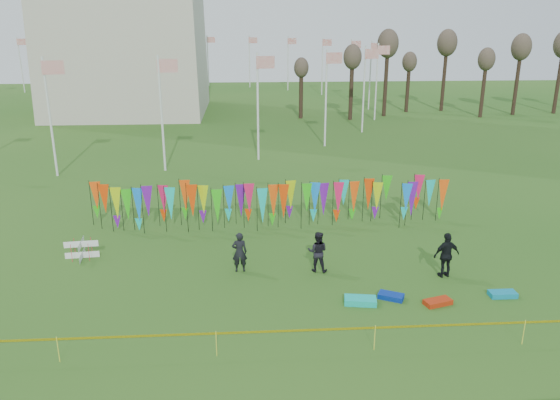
{
  "coord_description": "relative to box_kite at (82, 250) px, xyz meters",
  "views": [
    {
      "loc": [
        -1.05,
        -17.24,
        10.17
      ],
      "look_at": [
        0.49,
        6.0,
        2.51
      ],
      "focal_mm": 35.0,
      "sensor_mm": 36.0,
      "label": 1
    }
  ],
  "objects": [
    {
      "name": "kite_bag_turquoise",
      "position": [
        11.65,
        -4.94,
        -0.3
      ],
      "size": [
        1.28,
        0.78,
        0.24
      ],
      "primitive_type": "cube",
      "rotation": [
        0.0,
        0.0,
        -0.16
      ],
      "color": "#0DC7B5",
      "rests_on": "ground"
    },
    {
      "name": "tree_line",
      "position": [
        40.45,
        38.17,
        5.75
      ],
      "size": [
        53.92,
        1.92,
        7.84
      ],
      "color": "#322219",
      "rests_on": "ground"
    },
    {
      "name": "person_mid",
      "position": [
        10.39,
        -2.0,
        0.47
      ],
      "size": [
        0.97,
        0.73,
        1.78
      ],
      "primitive_type": "imported",
      "rotation": [
        0.0,
        0.0,
        2.89
      ],
      "color": "black",
      "rests_on": "ground"
    },
    {
      "name": "kite_bag_red",
      "position": [
        14.55,
        -5.19,
        -0.32
      ],
      "size": [
        1.15,
        0.77,
        0.19
      ],
      "primitive_type": "cube",
      "rotation": [
        0.0,
        0.0,
        0.29
      ],
      "color": "#B72A0C",
      "rests_on": "ground"
    },
    {
      "name": "person_right",
      "position": [
        15.64,
        -2.89,
        0.55
      ],
      "size": [
        1.24,
        0.85,
        1.94
      ],
      "primitive_type": "imported",
      "rotation": [
        0.0,
        0.0,
        3.33
      ],
      "color": "black",
      "rests_on": "ground"
    },
    {
      "name": "banner_row",
      "position": [
        8.73,
        3.61,
        1.05
      ],
      "size": [
        18.64,
        0.64,
        2.35
      ],
      "color": "black",
      "rests_on": "ground"
    },
    {
      "name": "kite_bag_blue",
      "position": [
        12.9,
        -4.63,
        -0.32
      ],
      "size": [
        1.07,
        0.87,
        0.2
      ],
      "primitive_type": "cube",
      "rotation": [
        0.0,
        0.0,
        -0.47
      ],
      "color": "#092995",
      "rests_on": "ground"
    },
    {
      "name": "kite_bag_teal",
      "position": [
        17.27,
        -4.75,
        -0.32
      ],
      "size": [
        1.03,
        0.49,
        0.2
      ],
      "primitive_type": "cube",
      "rotation": [
        0.0,
        0.0,
        0.0
      ],
      "color": "#0C86AC",
      "rests_on": "ground"
    },
    {
      "name": "person_left",
      "position": [
        7.09,
        -1.81,
        0.46
      ],
      "size": [
        0.66,
        0.5,
        1.76
      ],
      "primitive_type": "imported",
      "rotation": [
        0.0,
        0.0,
        3.18
      ],
      "color": "black",
      "rests_on": "ground"
    },
    {
      "name": "box_kite",
      "position": [
        0.0,
        0.0,
        0.0
      ],
      "size": [
        0.76,
        0.76,
        0.84
      ],
      "rotation": [
        0.0,
        0.0,
        0.1
      ],
      "color": "red",
      "rests_on": "ground"
    },
    {
      "name": "ground",
      "position": [
        8.45,
        -5.83,
        -0.42
      ],
      "size": [
        160.0,
        160.0,
        0.0
      ],
      "primitive_type": "plane",
      "color": "#225116",
      "rests_on": "ground"
    },
    {
      "name": "caution_tape_near",
      "position": [
        8.23,
        -7.99,
        0.36
      ],
      "size": [
        26.0,
        0.02,
        0.9
      ],
      "color": "yellow",
      "rests_on": "ground"
    },
    {
      "name": "flagpole_ring",
      "position": [
        -5.55,
        42.17,
        3.58
      ],
      "size": [
        57.4,
        56.16,
        8.0
      ],
      "color": "silver",
      "rests_on": "ground"
    }
  ]
}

